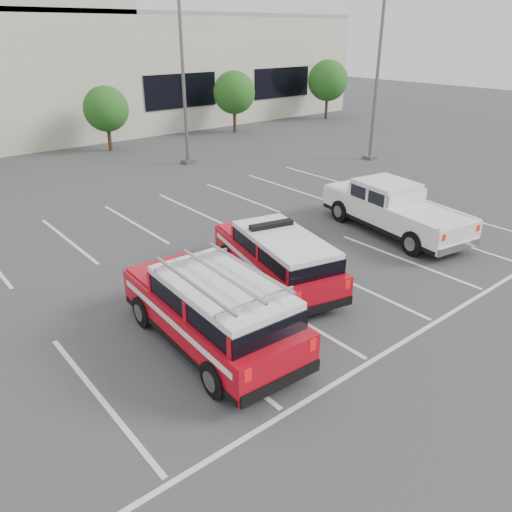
# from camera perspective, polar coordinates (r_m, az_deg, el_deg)

# --- Properties ---
(ground) EXTENTS (120.00, 120.00, 0.00)m
(ground) POSITION_cam_1_polar(r_m,az_deg,el_deg) (13.75, 3.64, -6.54)
(ground) COLOR #37373A
(ground) RESTS_ON ground
(stall_markings) EXTENTS (23.00, 15.00, 0.01)m
(stall_markings) POSITION_cam_1_polar(r_m,az_deg,el_deg) (16.91, -6.80, -0.43)
(stall_markings) COLOR silver
(stall_markings) RESTS_ON ground
(tree_mid_right) EXTENTS (2.77, 2.77, 3.99)m
(tree_mid_right) POSITION_cam_1_polar(r_m,az_deg,el_deg) (33.62, -16.63, 15.66)
(tree_mid_right) COLOR #3F2B19
(tree_mid_right) RESTS_ON ground
(tree_right) EXTENTS (3.07, 3.07, 4.42)m
(tree_right) POSITION_cam_1_polar(r_m,az_deg,el_deg) (38.64, -2.44, 18.02)
(tree_right) COLOR #3F2B19
(tree_right) RESTS_ON ground
(tree_far_right) EXTENTS (3.37, 3.37, 4.85)m
(tree_far_right) POSITION_cam_1_polar(r_m,az_deg,el_deg) (45.34, 8.24, 19.10)
(tree_far_right) COLOR #3F2B19
(tree_far_right) RESTS_ON ground
(light_pole_mid) EXTENTS (0.90, 0.60, 10.24)m
(light_pole_mid) POSITION_cam_1_polar(r_m,az_deg,el_deg) (28.89, -8.37, 20.46)
(light_pole_mid) COLOR #59595E
(light_pole_mid) RESTS_ON ground
(light_pole_right) EXTENTS (0.90, 0.60, 10.24)m
(light_pole_right) POSITION_cam_1_polar(r_m,az_deg,el_deg) (30.50, 13.78, 20.25)
(light_pole_right) COLOR #59595E
(light_pole_right) RESTS_ON ground
(fire_chief_suv) EXTENTS (3.02, 5.46, 1.82)m
(fire_chief_suv) POSITION_cam_1_polar(r_m,az_deg,el_deg) (14.99, 2.49, -0.54)
(fire_chief_suv) COLOR #A80815
(fire_chief_suv) RESTS_ON ground
(white_pickup) EXTENTS (3.04, 6.30, 1.85)m
(white_pickup) POSITION_cam_1_polar(r_m,az_deg,el_deg) (19.64, 15.37, 4.74)
(white_pickup) COLOR silver
(white_pickup) RESTS_ON ground
(ladder_suv) EXTENTS (2.37, 5.47, 2.12)m
(ladder_suv) POSITION_cam_1_polar(r_m,az_deg,el_deg) (12.06, -4.90, -6.70)
(ladder_suv) COLOR #A80815
(ladder_suv) RESTS_ON ground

